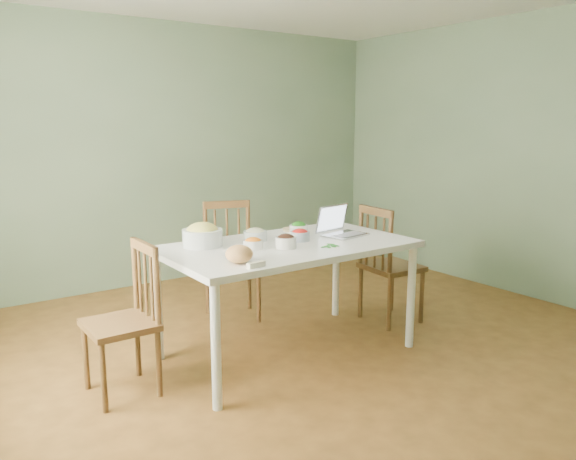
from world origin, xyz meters
TOP-DOWN VIEW (x-y plane):
  - floor at (0.00, 0.00)m, footprint 5.00×5.00m
  - wall_back at (0.00, 2.50)m, footprint 5.00×0.00m
  - wall_right at (2.50, 0.00)m, footprint 0.00×5.00m
  - dining_table at (-0.22, 0.15)m, footprint 1.77×1.00m
  - chair_far at (-0.18, 1.05)m, footprint 0.56×0.54m
  - chair_left at (-1.44, 0.24)m, footprint 0.40×0.42m
  - chair_right at (0.90, 0.21)m, footprint 0.45×0.47m
  - bread_boule at (-0.79, -0.12)m, footprint 0.18×0.18m
  - butter_stick at (-0.76, -0.28)m, footprint 0.12×0.05m
  - bowl_squash at (-0.76, 0.44)m, footprint 0.35×0.35m
  - bowl_carrot at (-0.51, 0.16)m, footprint 0.14×0.14m
  - bowl_onion at (-0.36, 0.37)m, footprint 0.22×0.22m
  - bowl_mushroom at (-0.31, 0.05)m, footprint 0.18×0.18m
  - bowl_redpep at (-0.09, 0.19)m, footprint 0.17×0.17m
  - bowl_broccoli at (0.06, 0.41)m, footprint 0.16×0.16m
  - flatbread at (0.11, 0.53)m, footprint 0.24×0.24m
  - basil_bunch at (-0.04, -0.08)m, footprint 0.17×0.17m
  - laptop at (0.30, 0.13)m, footprint 0.37×0.32m

SIDE VIEW (x-z plane):
  - floor at x=0.00m, z-range 0.00..0.00m
  - dining_table at x=-0.22m, z-range 0.00..0.83m
  - chair_left at x=-1.44m, z-range 0.00..0.96m
  - chair_right at x=0.90m, z-range 0.00..1.00m
  - chair_far at x=-0.18m, z-range 0.00..1.01m
  - flatbread at x=0.11m, z-range 0.83..0.85m
  - basil_bunch at x=-0.04m, z-range 0.83..0.85m
  - butter_stick at x=-0.76m, z-range 0.83..0.86m
  - bowl_carrot at x=-0.51m, z-range 0.83..0.91m
  - bowl_redpep at x=-0.09m, z-range 0.83..0.92m
  - bowl_broccoli at x=0.06m, z-range 0.83..0.92m
  - bowl_onion at x=-0.36m, z-range 0.83..0.92m
  - bowl_mushroom at x=-0.31m, z-range 0.83..0.93m
  - bread_boule at x=-0.79m, z-range 0.83..0.94m
  - bowl_squash at x=-0.76m, z-range 0.83..0.99m
  - laptop at x=0.30m, z-range 0.83..1.06m
  - wall_back at x=0.00m, z-range 0.00..2.70m
  - wall_right at x=2.50m, z-range 0.00..2.70m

